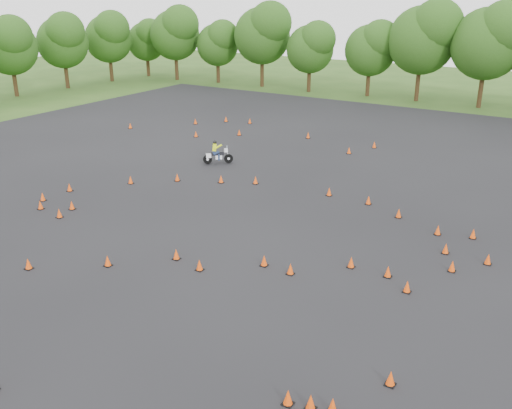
{
  "coord_description": "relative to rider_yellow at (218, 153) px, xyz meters",
  "views": [
    {
      "loc": [
        13.25,
        -17.43,
        10.77
      ],
      "look_at": [
        0.0,
        4.0,
        1.2
      ],
      "focal_mm": 40.0,
      "sensor_mm": 36.0,
      "label": 1
    }
  ],
  "objects": [
    {
      "name": "traffic_cones",
      "position": [
        7.19,
        -6.39,
        -0.53
      ],
      "size": [
        36.02,
        33.29,
        0.45
      ],
      "color": "#FF4F0A",
      "rests_on": "asphalt_pad"
    },
    {
      "name": "ground",
      "position": [
        7.74,
        -11.8,
        -0.76
      ],
      "size": [
        140.0,
        140.0,
        0.0
      ],
      "primitive_type": "plane",
      "color": "#2D5119",
      "rests_on": "ground"
    },
    {
      "name": "rider_yellow",
      "position": [
        0.0,
        0.0,
        0.0
      ],
      "size": [
        1.9,
        1.72,
        1.52
      ],
      "primitive_type": null,
      "rotation": [
        0.0,
        0.0,
        0.7
      ],
      "color": "#D6E914",
      "rests_on": "ground"
    },
    {
      "name": "treeline",
      "position": [
        11.31,
        23.01,
        3.93
      ],
      "size": [
        86.99,
        32.77,
        10.47
      ],
      "color": "#264C15",
      "rests_on": "ground"
    },
    {
      "name": "asphalt_pad",
      "position": [
        7.74,
        -5.8,
        -0.76
      ],
      "size": [
        62.0,
        62.0,
        0.0
      ],
      "primitive_type": "plane",
      "color": "black",
      "rests_on": "ground"
    }
  ]
}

